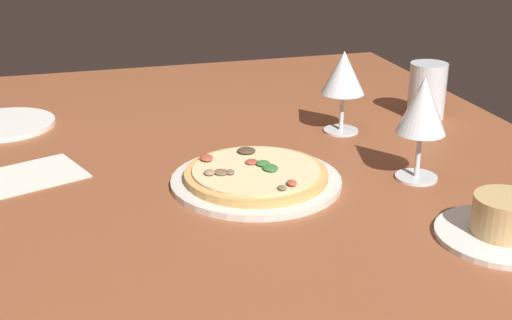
{
  "coord_description": "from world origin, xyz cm",
  "views": [
    {
      "loc": [
        100.73,
        -28.73,
        47.5
      ],
      "look_at": [
        2.59,
        -0.72,
        7.0
      ],
      "focal_mm": 48.59,
      "sensor_mm": 36.0,
      "label": 1
    }
  ],
  "objects_px": {
    "wine_glass_near": "(344,75)",
    "paper_menu": "(22,178)",
    "wine_glass_far": "(422,109)",
    "water_glass": "(427,94)",
    "pizza_main": "(256,177)",
    "ramekin_on_saucer": "(504,223)",
    "side_plate": "(3,124)"
  },
  "relations": [
    {
      "from": "pizza_main",
      "to": "side_plate",
      "type": "height_order",
      "value": "pizza_main"
    },
    {
      "from": "pizza_main",
      "to": "water_glass",
      "type": "bearing_deg",
      "value": 118.87
    },
    {
      "from": "ramekin_on_saucer",
      "to": "water_glass",
      "type": "xyz_separation_m",
      "value": [
        -0.49,
        0.16,
        0.03
      ]
    },
    {
      "from": "water_glass",
      "to": "wine_glass_near",
      "type": "bearing_deg",
      "value": -79.51
    },
    {
      "from": "wine_glass_far",
      "to": "side_plate",
      "type": "xyz_separation_m",
      "value": [
        -0.45,
        -0.65,
        -0.11
      ]
    },
    {
      "from": "pizza_main",
      "to": "ramekin_on_saucer",
      "type": "distance_m",
      "value": 0.37
    },
    {
      "from": "water_glass",
      "to": "paper_menu",
      "type": "distance_m",
      "value": 0.78
    },
    {
      "from": "pizza_main",
      "to": "wine_glass_near",
      "type": "xyz_separation_m",
      "value": [
        -0.2,
        0.22,
        0.1
      ]
    },
    {
      "from": "pizza_main",
      "to": "side_plate",
      "type": "relative_size",
      "value": 1.37
    },
    {
      "from": "ramekin_on_saucer",
      "to": "pizza_main",
      "type": "bearing_deg",
      "value": -134.59
    },
    {
      "from": "wine_glass_far",
      "to": "water_glass",
      "type": "distance_m",
      "value": 0.33
    },
    {
      "from": "ramekin_on_saucer",
      "to": "side_plate",
      "type": "height_order",
      "value": "ramekin_on_saucer"
    },
    {
      "from": "ramekin_on_saucer",
      "to": "paper_menu",
      "type": "height_order",
      "value": "ramekin_on_saucer"
    },
    {
      "from": "paper_menu",
      "to": "wine_glass_near",
      "type": "bearing_deg",
      "value": 76.5
    },
    {
      "from": "water_glass",
      "to": "ramekin_on_saucer",
      "type": "bearing_deg",
      "value": -17.6
    },
    {
      "from": "wine_glass_near",
      "to": "side_plate",
      "type": "height_order",
      "value": "wine_glass_near"
    },
    {
      "from": "wine_glass_far",
      "to": "wine_glass_near",
      "type": "xyz_separation_m",
      "value": [
        -0.24,
        -0.03,
        -0.0
      ]
    },
    {
      "from": "wine_glass_near",
      "to": "water_glass",
      "type": "xyz_separation_m",
      "value": [
        -0.04,
        0.2,
        -0.06
      ]
    },
    {
      "from": "wine_glass_near",
      "to": "paper_menu",
      "type": "height_order",
      "value": "wine_glass_near"
    },
    {
      "from": "pizza_main",
      "to": "water_glass",
      "type": "distance_m",
      "value": 0.48
    },
    {
      "from": "wine_glass_near",
      "to": "water_glass",
      "type": "bearing_deg",
      "value": 100.49
    },
    {
      "from": "wine_glass_far",
      "to": "water_glass",
      "type": "height_order",
      "value": "wine_glass_far"
    },
    {
      "from": "paper_menu",
      "to": "side_plate",
      "type": "bearing_deg",
      "value": 167.84
    },
    {
      "from": "wine_glass_far",
      "to": "paper_menu",
      "type": "height_order",
      "value": "wine_glass_far"
    },
    {
      "from": "water_glass",
      "to": "side_plate",
      "type": "relative_size",
      "value": 0.57
    },
    {
      "from": "side_plate",
      "to": "paper_menu",
      "type": "bearing_deg",
      "value": 8.47
    },
    {
      "from": "paper_menu",
      "to": "pizza_main",
      "type": "bearing_deg",
      "value": 50.11
    },
    {
      "from": "ramekin_on_saucer",
      "to": "wine_glass_far",
      "type": "xyz_separation_m",
      "value": [
        -0.21,
        -0.01,
        0.09
      ]
    },
    {
      "from": "side_plate",
      "to": "wine_glass_near",
      "type": "bearing_deg",
      "value": 71.55
    },
    {
      "from": "pizza_main",
      "to": "water_glass",
      "type": "height_order",
      "value": "water_glass"
    },
    {
      "from": "wine_glass_near",
      "to": "water_glass",
      "type": "distance_m",
      "value": 0.21
    },
    {
      "from": "ramekin_on_saucer",
      "to": "wine_glass_far",
      "type": "relative_size",
      "value": 1.05
    }
  ]
}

